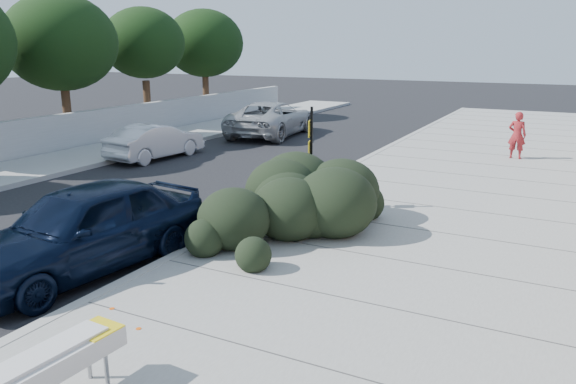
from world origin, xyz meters
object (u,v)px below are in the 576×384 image
object	(u,v)px
bench	(28,377)
bike_rack	(321,200)
pedestrian	(517,135)
sedan_navy	(84,228)
suv_silver	(271,119)
sign_post	(311,151)
wagon_silver	(156,141)

from	to	relation	value
bench	bike_rack	size ratio (longest dim) A/B	2.70
pedestrian	bench	bearing A→B (deg)	82.45
sedan_navy	suv_silver	bearing A→B (deg)	114.15
bike_rack	pedestrian	xyz separation A→B (m)	(3.14, 10.06, 0.32)
suv_silver	sign_post	bearing A→B (deg)	116.97
bike_rack	wagon_silver	xyz separation A→B (m)	(-8.79, 4.72, -0.02)
bike_rack	sign_post	xyz separation A→B (m)	(-0.71, 0.96, 0.91)
pedestrian	bike_rack	bearing A→B (deg)	74.55
sign_post	wagon_silver	world-z (taller)	sign_post
sedan_navy	bike_rack	bearing A→B (deg)	63.40
sedan_navy	wagon_silver	distance (m)	10.77
bike_rack	sign_post	world-z (taller)	sign_post
bench	pedestrian	world-z (taller)	pedestrian
wagon_silver	pedestrian	world-z (taller)	pedestrian
wagon_silver	pedestrian	distance (m)	13.08
bike_rack	sedan_navy	distance (m)	5.14
pedestrian	suv_silver	bearing A→B (deg)	-5.76
pedestrian	sign_post	bearing A→B (deg)	68.92
bench	pedestrian	distance (m)	18.20
suv_silver	pedestrian	bearing A→B (deg)	165.97
sedan_navy	pedestrian	size ratio (longest dim) A/B	2.90
bench	pedestrian	bearing A→B (deg)	84.24
bike_rack	sedan_navy	world-z (taller)	sedan_navy
wagon_silver	bike_rack	bearing A→B (deg)	156.96
wagon_silver	suv_silver	size ratio (longest dim) A/B	0.69
bike_rack	suv_silver	world-z (taller)	suv_silver
sedan_navy	suv_silver	distance (m)	16.49
wagon_silver	suv_silver	distance (m)	6.89
wagon_silver	suv_silver	world-z (taller)	suv_silver
wagon_silver	bench	bearing A→B (deg)	130.53
sign_post	wagon_silver	bearing A→B (deg)	139.45
bike_rack	pedestrian	bearing A→B (deg)	85.75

